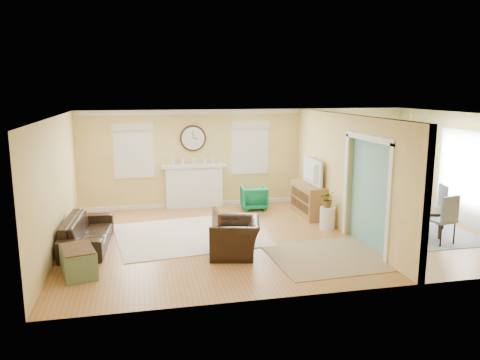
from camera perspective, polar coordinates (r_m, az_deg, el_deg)
name	(u,v)px	position (r m, az deg, el deg)	size (l,w,h in m)	color
floor	(279,235)	(10.28, 4.75, -6.71)	(9.00, 9.00, 0.00)	#9E6333
wall_back	(248,157)	(12.83, 0.95, 2.83)	(9.00, 0.02, 2.60)	tan
wall_front	(338,212)	(7.22, 11.84, -3.84)	(9.00, 0.02, 2.60)	tan
wall_left	(56,186)	(9.68, -21.55, -0.63)	(0.02, 6.00, 2.60)	tan
wall_right	(465,169)	(12.06, 25.77, 1.21)	(0.02, 6.00, 2.60)	tan
ceiling	(281,115)	(9.81, 4.99, 7.91)	(9.00, 6.00, 0.02)	white
partition	(341,169)	(10.75, 12.16, 1.30)	(0.17, 6.00, 2.60)	tan
fireplace	(194,185)	(12.58, -5.61, -0.64)	(1.70, 0.30, 1.17)	white
wall_clock	(193,138)	(12.47, -5.76, 5.09)	(0.70, 0.07, 0.70)	#432B19
window_left	(133,147)	(12.41, -12.88, 3.94)	(1.05, 0.13, 1.42)	white
window_right	(250,144)	(12.75, 1.22, 4.40)	(1.05, 0.13, 1.42)	white
french_doors	(463,178)	(12.07, 25.52, 0.27)	(0.06, 1.70, 2.20)	white
pendant	(410,131)	(11.10, 20.00, 5.58)	(0.30, 0.30, 0.55)	gold
rug_cream	(189,235)	(10.31, -6.23, -6.64)	(3.04, 2.64, 0.02)	beige
rug_jute	(334,256)	(9.17, 11.44, -9.08)	(2.39, 1.96, 0.01)	tan
rug_grey	(410,229)	(11.36, 20.03, -5.61)	(2.30, 2.87, 0.01)	slate
sofa	(87,232)	(9.93, -18.11, -6.05)	(2.09, 0.82, 0.61)	black
eames_chair	(235,237)	(8.99, -0.62, -7.00)	(1.06, 0.92, 0.69)	black
green_chair	(254,198)	(12.38, 1.72, -2.17)	(0.65, 0.67, 0.61)	#156F4C
trunk	(78,262)	(8.53, -19.12, -9.37)	(0.71, 0.94, 0.48)	slate
credenza	(309,200)	(11.86, 8.35, -2.39)	(0.48, 1.42, 0.80)	olive
tv	(309,172)	(11.71, 8.37, 1.02)	(1.10, 0.14, 0.63)	black
garden_stool	(327,218)	(10.83, 10.60, -4.56)	(0.34, 0.34, 0.50)	white
potted_plant	(328,199)	(10.72, 10.68, -2.28)	(0.34, 0.30, 0.38)	#337F33
dining_table	(411,217)	(11.28, 20.12, -4.21)	(1.66, 0.93, 0.59)	#432B19
dining_chair_n	(389,195)	(12.25, 17.67, -1.73)	(0.49, 0.49, 0.91)	slate
dining_chair_s	(442,215)	(10.41, 23.37, -3.89)	(0.55, 0.55, 1.03)	slate
dining_chair_w	(389,209)	(10.83, 17.69, -3.36)	(0.42, 0.42, 0.91)	white
dining_chair_e	(434,202)	(11.53, 22.56, -2.54)	(0.54, 0.54, 1.00)	slate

